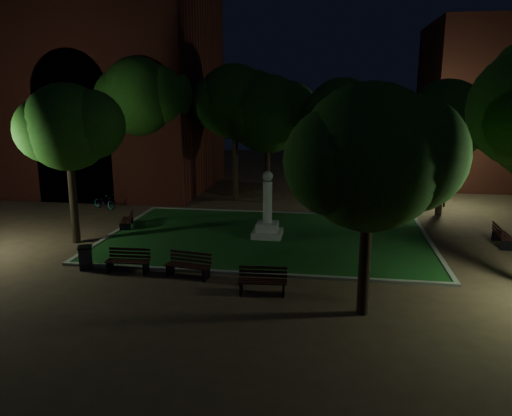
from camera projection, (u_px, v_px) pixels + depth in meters
The scene contains 22 objects.
ground at pixel (261, 251), 22.14m from camera, with size 80.00×80.00×0.00m, color #4B3525.
lawn at pixel (267, 237), 24.06m from camera, with size 15.00×10.00×0.08m, color #174416.
lawn_kerb at pixel (267, 237), 24.05m from camera, with size 15.40×10.40×0.12m.
monument at pixel (267, 219), 23.85m from camera, with size 1.40×1.40×3.20m.
building_main at pixel (72, 86), 36.12m from camera, with size 20.00×12.00×15.00m.
tree_west at pixel (69, 127), 22.17m from camera, with size 4.80×3.92×7.32m.
tree_north_wl at pixel (236, 102), 31.49m from camera, with size 5.82×4.75×8.68m.
tree_north_er at pixel (344, 115), 28.20m from camera, with size 5.06×4.13×7.71m.
tree_ne at pixel (448, 121), 27.47m from camera, with size 5.56×4.54×7.63m.
tree_se at pixel (373, 158), 14.68m from camera, with size 5.44×4.44×7.18m.
tree_nw at pixel (143, 97), 30.19m from camera, with size 5.91×4.83×9.05m.
tree_far_north at pixel (269, 114), 30.93m from camera, with size 5.98×4.88×8.01m.
lamppost_nw at pixel (95, 152), 33.22m from camera, with size 1.18×0.28×4.26m.
lamppost_ne at pixel (448, 159), 30.02m from camera, with size 1.18×0.28×4.26m.
bench_near_left at pixel (189, 266), 18.87m from camera, with size 1.79×0.88×0.94m.
bench_near_right at pixel (263, 282), 17.31m from camera, with size 1.72×0.69×0.93m.
bench_west_near at pixel (128, 261), 19.41m from camera, with size 1.68×0.63×0.91m.
bench_left_side at pixel (128, 220), 25.76m from camera, with size 0.98×1.68×0.87m.
bench_right_side at pixel (502, 236), 22.80m from camera, with size 0.69×1.76×0.95m.
bench_far_side at pixel (335, 207), 29.06m from camera, with size 1.50×0.94×0.78m.
trash_bin at pixel (86, 257), 19.75m from camera, with size 0.72×0.72×0.93m.
bicycle at pixel (104, 202), 30.05m from camera, with size 0.61×1.75×0.92m, color black.
Camera 1 is at (2.97, -20.95, 6.80)m, focal length 35.00 mm.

